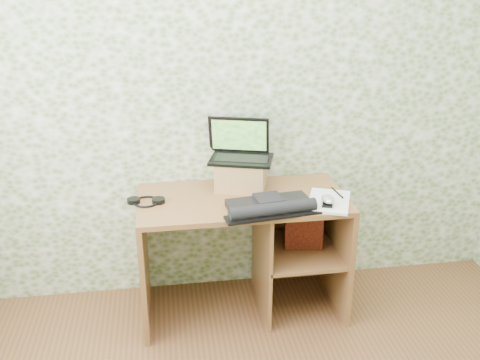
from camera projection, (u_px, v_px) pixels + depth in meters
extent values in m
plane|color=white|center=(234.00, 91.00, 3.16)|extent=(3.50, 0.00, 3.50)
cube|color=brown|center=(242.00, 200.00, 3.09)|extent=(1.20, 0.60, 0.03)
cube|color=brown|center=(144.00, 264.00, 3.15)|extent=(0.03, 0.60, 0.72)
cube|color=brown|center=(335.00, 249.00, 3.31)|extent=(0.03, 0.60, 0.72)
cube|color=brown|center=(262.00, 255.00, 3.24)|extent=(0.02, 0.56, 0.72)
cube|color=brown|center=(299.00, 249.00, 3.27)|extent=(0.46, 0.56, 0.02)
cube|color=brown|center=(289.00, 230.00, 3.54)|extent=(0.48, 0.02, 0.72)
cube|color=#A7834A|center=(241.00, 174.00, 3.18)|extent=(0.34, 0.31, 0.17)
cube|color=black|center=(241.00, 159.00, 3.15)|extent=(0.42, 0.34, 0.02)
cube|color=black|center=(242.00, 158.00, 3.14)|extent=(0.34, 0.22, 0.00)
cube|color=black|center=(239.00, 135.00, 3.20)|extent=(0.36, 0.16, 0.23)
cube|color=#1E4F16|center=(239.00, 135.00, 3.19)|extent=(0.32, 0.14, 0.19)
cube|color=black|center=(269.00, 203.00, 2.96)|extent=(0.48, 0.23, 0.04)
cube|color=black|center=(269.00, 202.00, 2.96)|extent=(0.16, 0.16, 0.06)
cylinder|color=black|center=(273.00, 209.00, 2.84)|extent=(0.49, 0.14, 0.07)
cube|color=black|center=(273.00, 215.00, 2.85)|extent=(0.53, 0.17, 0.01)
torus|color=black|center=(146.00, 202.00, 3.01)|extent=(0.17, 0.17, 0.01)
cylinder|color=black|center=(134.00, 201.00, 3.01)|extent=(0.07, 0.07, 0.03)
cylinder|color=black|center=(158.00, 201.00, 3.01)|extent=(0.07, 0.07, 0.03)
cube|color=silver|center=(329.00, 201.00, 3.01)|extent=(0.33, 0.38, 0.01)
ellipsoid|color=silver|center=(328.00, 201.00, 2.95)|extent=(0.10, 0.13, 0.04)
cylinder|color=black|center=(337.00, 193.00, 3.10)|extent=(0.03, 0.16, 0.01)
cube|color=#98230D|center=(304.00, 228.00, 3.22)|extent=(0.24, 0.11, 0.27)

